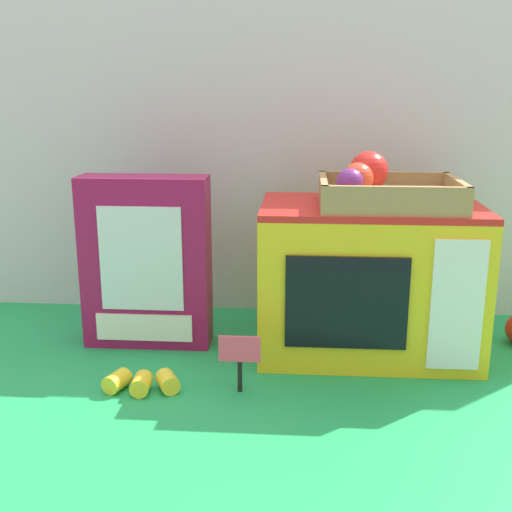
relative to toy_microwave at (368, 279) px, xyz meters
name	(u,v)px	position (x,y,z in m)	size (l,w,h in m)	color
ground_plane	(284,350)	(-0.16, -0.01, -0.14)	(1.70, 1.70, 0.00)	#219E54
display_back_panel	(289,150)	(-0.16, 0.23, 0.22)	(1.61, 0.03, 0.72)	silver
toy_microwave	(368,279)	(0.00, 0.00, 0.00)	(0.40, 0.25, 0.29)	yellow
food_groups_crate	(381,191)	(0.01, -0.02, 0.17)	(0.25, 0.19, 0.10)	#A37F51
cookie_set_box	(146,262)	(-0.43, 0.00, 0.02)	(0.25, 0.08, 0.33)	#99144C
price_sign	(240,355)	(-0.23, -0.19, -0.08)	(0.07, 0.01, 0.10)	black
loose_toy_banana	(142,382)	(-0.39, -0.21, -0.13)	(0.13, 0.06, 0.03)	yellow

